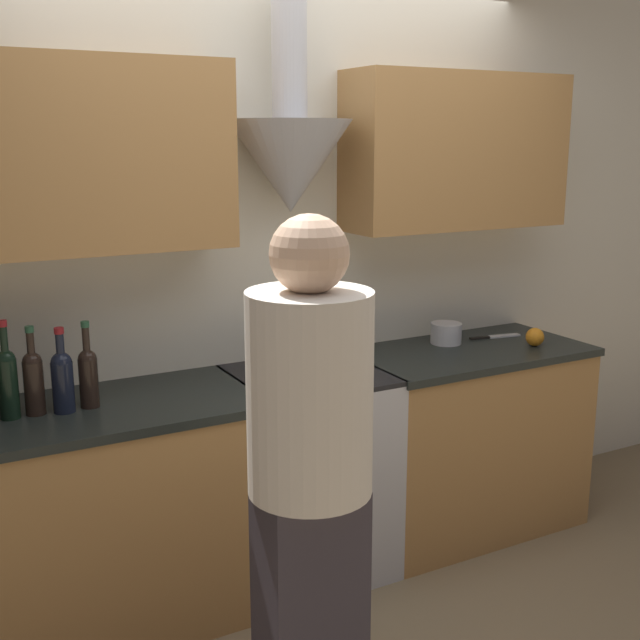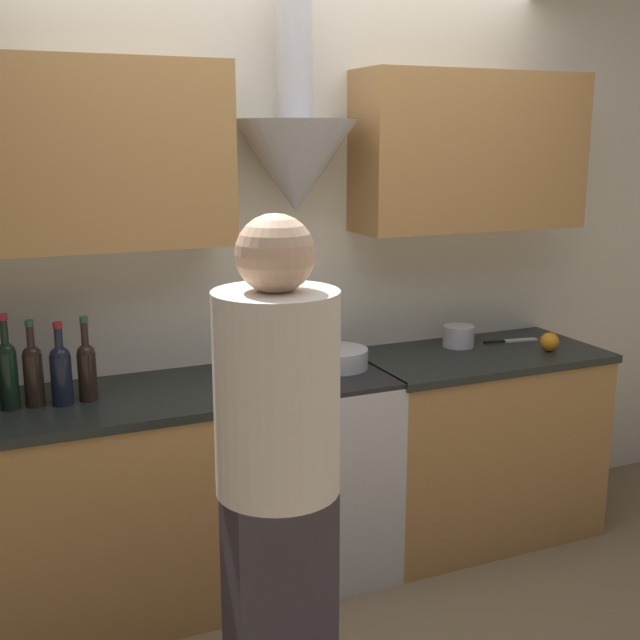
{
  "view_description": "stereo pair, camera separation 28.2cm",
  "coord_description": "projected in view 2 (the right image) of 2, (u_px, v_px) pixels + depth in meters",
  "views": [
    {
      "loc": [
        -1.51,
        -2.52,
        1.87
      ],
      "look_at": [
        0.0,
        0.24,
        1.15
      ],
      "focal_mm": 45.0,
      "sensor_mm": 36.0,
      "label": 1
    },
    {
      "loc": [
        -1.25,
        -2.65,
        1.87
      ],
      "look_at": [
        0.0,
        0.24,
        1.15
      ],
      "focal_mm": 45.0,
      "sensor_mm": 36.0,
      "label": 2
    }
  ],
  "objects": [
    {
      "name": "chefs_knife",
      "position": [
        511.0,
        341.0,
        3.89
      ],
      "size": [
        0.28,
        0.07,
        0.01
      ],
      "rotation": [
        0.0,
        0.0,
        -0.17
      ],
      "color": "silver",
      "rests_on": "counter_right"
    },
    {
      "name": "wine_bottle_7",
      "position": [
        61.0,
        371.0,
        2.95
      ],
      "size": [
        0.08,
        0.08,
        0.31
      ],
      "color": "black",
      "rests_on": "counter_left"
    },
    {
      "name": "person_foreground_left",
      "position": [
        278.0,
        476.0,
        2.29
      ],
      "size": [
        0.35,
        0.35,
        1.67
      ],
      "color": "#38333D",
      "rests_on": "ground_plane"
    },
    {
      "name": "wall_back",
      "position": [
        274.0,
        231.0,
        3.47
      ],
      "size": [
        8.4,
        0.52,
        2.6
      ],
      "color": "silver",
      "rests_on": "ground_plane"
    },
    {
      "name": "stock_pot",
      "position": [
        281.0,
        363.0,
        3.29
      ],
      "size": [
        0.2,
        0.2,
        0.13
      ],
      "color": "silver",
      "rests_on": "stove_range"
    },
    {
      "name": "wine_bottle_6",
      "position": [
        33.0,
        372.0,
        2.94
      ],
      "size": [
        0.07,
        0.07,
        0.32
      ],
      "color": "black",
      "rests_on": "counter_left"
    },
    {
      "name": "orange_fruit",
      "position": [
        550.0,
        342.0,
        3.71
      ],
      "size": [
        0.09,
        0.09,
        0.09
      ],
      "color": "orange",
      "rests_on": "counter_right"
    },
    {
      "name": "counter_right",
      "position": [
        476.0,
        442.0,
        3.81
      ],
      "size": [
        1.12,
        0.62,
        0.9
      ],
      "color": "#B27F47",
      "rests_on": "ground_plane"
    },
    {
      "name": "counter_left",
      "position": [
        70.0,
        514.0,
        3.08
      ],
      "size": [
        1.43,
        0.62,
        0.9
      ],
      "color": "#B27F47",
      "rests_on": "ground_plane"
    },
    {
      "name": "mixing_bowl",
      "position": [
        337.0,
        358.0,
        3.44
      ],
      "size": [
        0.26,
        0.26,
        0.08
      ],
      "color": "silver",
      "rests_on": "stove_range"
    },
    {
      "name": "wine_bottle_8",
      "position": [
        87.0,
        368.0,
        3.0
      ],
      "size": [
        0.07,
        0.07,
        0.32
      ],
      "color": "black",
      "rests_on": "counter_left"
    },
    {
      "name": "ground_plane",
      "position": [
        344.0,
        605.0,
        3.27
      ],
      "size": [
        12.0,
        12.0,
        0.0
      ],
      "primitive_type": "plane",
      "color": "#847051"
    },
    {
      "name": "stove_range",
      "position": [
        311.0,
        471.0,
        3.48
      ],
      "size": [
        0.61,
        0.6,
        0.9
      ],
      "color": "silver",
      "rests_on": "ground_plane"
    },
    {
      "name": "wine_bottle_5",
      "position": [
        8.0,
        371.0,
        2.9
      ],
      "size": [
        0.07,
        0.07,
        0.36
      ],
      "color": "black",
      "rests_on": "counter_left"
    },
    {
      "name": "saucepan",
      "position": [
        459.0,
        336.0,
        3.79
      ],
      "size": [
        0.15,
        0.15,
        0.1
      ],
      "color": "silver",
      "rests_on": "counter_right"
    }
  ]
}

